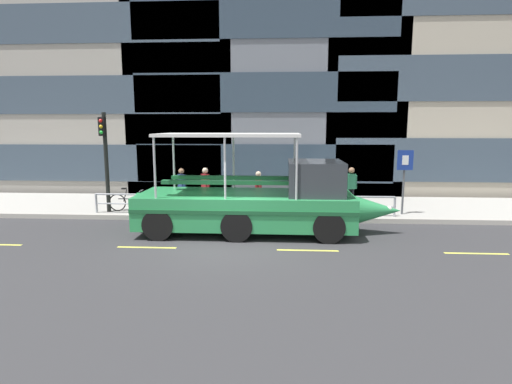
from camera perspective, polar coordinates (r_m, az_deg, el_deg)
ground_plane at (r=12.88m, az=-3.81°, el=-7.15°), size 120.00×120.00×0.00m
sidewalk at (r=18.28m, az=-1.57°, el=-1.97°), size 32.00×4.80×0.18m
curb_edge at (r=15.85m, az=-2.38°, el=-3.70°), size 32.00×0.18×0.18m
lane_centreline at (r=12.37m, az=-4.14°, el=-7.84°), size 25.80×0.12×0.01m
curb_guardrail at (r=16.05m, az=-1.93°, el=-1.29°), size 11.76×0.09×0.78m
traffic_light_pole at (r=17.37m, az=-20.12°, el=5.18°), size 0.24×0.46×3.95m
parking_sign at (r=16.91m, az=19.82°, el=2.74°), size 0.60×0.12×2.51m
leaned_bicycle at (r=17.44m, az=-17.02°, el=-1.34°), size 1.74×0.46×0.96m
duck_tour_boat at (r=13.99m, az=0.66°, el=-1.35°), size 8.96×2.70×3.36m
pedestrian_near_bow at (r=17.31m, az=12.99°, el=1.04°), size 0.49×0.28×1.76m
pedestrian_mid_left at (r=16.60m, az=0.33°, el=0.67°), size 0.26×0.45×1.63m
pedestrian_mid_right at (r=17.16m, az=-7.01°, el=1.07°), size 0.39×0.36×1.73m
pedestrian_near_stern at (r=17.49m, az=-10.23°, el=1.06°), size 0.38×0.35×1.68m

